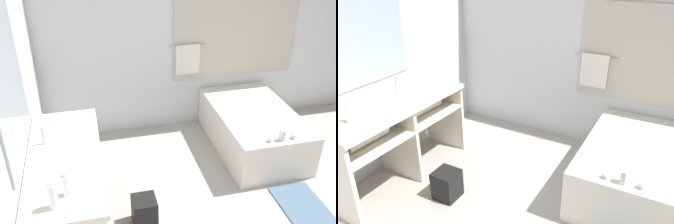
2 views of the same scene
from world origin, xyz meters
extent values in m
cube|color=silver|center=(0.00, 2.23, 1.35)|extent=(7.40, 0.06, 2.70)
cube|color=#B7B2A8|center=(0.36, 2.19, 1.22)|extent=(1.70, 0.02, 1.10)
cylinder|color=silver|center=(-0.30, 2.16, 1.15)|extent=(0.50, 0.02, 0.02)
cube|color=silver|center=(-0.30, 2.15, 0.98)|extent=(0.32, 0.04, 0.40)
cube|color=#A3B2C1|center=(-2.19, 0.48, 1.58)|extent=(0.02, 1.10, 1.10)
cube|color=beige|center=(-1.88, 0.48, 0.85)|extent=(0.62, 1.58, 0.05)
cube|color=beige|center=(-1.88, 0.48, 0.61)|extent=(0.59, 1.50, 0.02)
cylinder|color=white|center=(-1.88, 0.72, 0.82)|extent=(0.33, 0.33, 0.10)
cube|color=beige|center=(-1.88, 0.48, 0.41)|extent=(0.57, 0.04, 0.83)
cube|color=beige|center=(-1.88, 1.25, 0.41)|extent=(0.57, 0.04, 0.83)
cylinder|color=silver|center=(-1.83, 0.08, 0.68)|extent=(0.13, 0.44, 0.13)
cylinder|color=silver|center=(-1.83, 0.88, 0.68)|extent=(0.13, 0.44, 0.13)
cylinder|color=silver|center=(-2.05, 0.72, 0.89)|extent=(0.04, 0.04, 0.02)
cylinder|color=silver|center=(-2.05, 0.72, 0.98)|extent=(0.02, 0.02, 0.16)
cube|color=silver|center=(-2.01, 0.72, 1.05)|extent=(0.07, 0.01, 0.01)
cube|color=silver|center=(0.36, 1.42, 0.26)|extent=(0.93, 1.54, 0.52)
ellipsoid|color=white|center=(0.36, 1.42, 0.37)|extent=(0.67, 1.11, 0.30)
cube|color=silver|center=(0.36, 0.75, 0.58)|extent=(0.04, 0.07, 0.12)
sphere|color=silver|center=(0.22, 0.75, 0.55)|extent=(0.06, 0.06, 0.06)
sphere|color=silver|center=(0.50, 0.75, 0.55)|extent=(0.06, 0.06, 0.06)
cylinder|color=white|center=(-1.85, -0.02, 0.96)|extent=(0.06, 0.06, 0.17)
cylinder|color=silver|center=(-1.85, -0.02, 1.06)|extent=(0.03, 0.03, 0.03)
cube|color=black|center=(-1.21, 0.42, 0.15)|extent=(0.23, 0.23, 0.29)
camera|label=1|loc=(-1.62, -2.25, 2.76)|focal=40.00mm
camera|label=2|loc=(0.57, -1.61, 2.17)|focal=35.00mm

